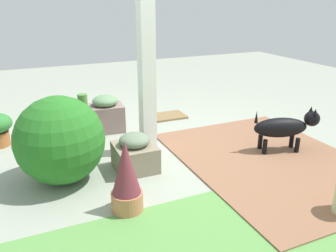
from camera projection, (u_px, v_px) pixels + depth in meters
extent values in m
plane|color=#949B8B|center=(168.00, 150.00, 4.03)|extent=(12.00, 12.00, 0.00)
cube|color=#8A5E43|center=(270.00, 160.00, 3.77)|extent=(1.80, 2.40, 0.02)
cube|color=white|center=(146.00, 52.00, 3.60)|extent=(0.16, 0.16, 2.29)
cube|color=gray|center=(106.00, 118.00, 4.57)|extent=(0.48, 0.40, 0.36)
ellipsoid|color=#62895D|center=(105.00, 101.00, 4.49)|extent=(0.33, 0.33, 0.15)
cube|color=gray|center=(135.00, 157.00, 3.55)|extent=(0.42, 0.44, 0.27)
ellipsoid|color=slate|center=(134.00, 140.00, 3.48)|extent=(0.32, 0.32, 0.14)
sphere|color=#256B20|center=(60.00, 140.00, 3.23)|extent=(0.85, 0.85, 0.85)
cylinder|color=#BE754F|center=(127.00, 201.00, 2.87)|extent=(0.27, 0.27, 0.17)
cone|color=brown|center=(126.00, 167.00, 2.76)|extent=(0.24, 0.24, 0.47)
cylinder|color=#BB774C|center=(86.00, 139.00, 4.12)|extent=(0.20, 0.20, 0.17)
cylinder|color=#4B7B37|center=(84.00, 114.00, 4.01)|extent=(0.11, 0.11, 0.47)
ellipsoid|color=black|center=(280.00, 127.00, 3.89)|extent=(0.66, 0.39, 0.23)
sphere|color=black|center=(312.00, 119.00, 3.90)|extent=(0.18, 0.18, 0.18)
cone|color=black|center=(311.00, 109.00, 3.91)|extent=(0.05, 0.05, 0.07)
cone|color=black|center=(315.00, 112.00, 3.82)|extent=(0.05, 0.05, 0.07)
cylinder|color=black|center=(291.00, 141.00, 4.05)|extent=(0.05, 0.05, 0.19)
cylinder|color=black|center=(297.00, 146.00, 3.92)|extent=(0.05, 0.05, 0.19)
cylinder|color=black|center=(260.00, 142.00, 4.01)|extent=(0.05, 0.05, 0.19)
cylinder|color=black|center=(265.00, 148.00, 3.88)|extent=(0.05, 0.05, 0.19)
cone|color=black|center=(256.00, 117.00, 3.81)|extent=(0.04, 0.04, 0.15)
cube|color=olive|center=(165.00, 116.00, 5.13)|extent=(0.62, 0.38, 0.03)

